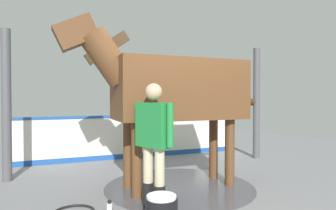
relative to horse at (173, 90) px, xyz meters
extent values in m
cube|color=gray|center=(0.06, -0.17, -1.61)|extent=(16.00, 16.00, 0.02)
cylinder|color=#4C4C54|center=(0.11, -0.04, -1.60)|extent=(2.46, 2.46, 0.00)
cube|color=silver|center=(1.02, 2.34, -1.10)|extent=(5.16, 2.02, 0.99)
cube|color=#1E4C99|center=(1.02, 2.34, -0.58)|extent=(5.17, 2.04, 0.06)
cube|color=#1E4C99|center=(1.02, 2.34, -1.54)|extent=(5.16, 2.02, 0.12)
cylinder|color=#4C4C51|center=(-1.90, 2.25, -0.26)|extent=(0.16, 0.16, 2.68)
cylinder|color=#4C4C51|center=(3.13, 0.33, -0.26)|extent=(0.16, 0.16, 2.68)
cube|color=brown|center=(0.11, -0.04, 0.00)|extent=(2.31, 1.65, 0.96)
cylinder|color=brown|center=(-0.73, 0.00, -1.04)|extent=(0.16, 0.16, 1.12)
cylinder|color=brown|center=(-0.55, 0.49, -1.04)|extent=(0.16, 0.16, 1.12)
cylinder|color=brown|center=(0.76, -0.57, -1.04)|extent=(0.16, 0.16, 1.12)
cylinder|color=brown|center=(0.95, -0.08, -1.04)|extent=(0.16, 0.16, 1.12)
cylinder|color=brown|center=(-0.99, 0.38, 0.47)|extent=(0.91, 0.69, 0.90)
cube|color=#382819|center=(-0.99, 0.38, 0.61)|extent=(0.66, 0.30, 0.55)
cube|color=brown|center=(-1.41, 0.54, 0.80)|extent=(0.71, 0.49, 0.56)
cylinder|color=#382819|center=(1.18, -0.45, -0.10)|extent=(0.70, 0.36, 0.35)
cylinder|color=black|center=(-0.84, -0.40, -1.43)|extent=(0.15, 0.15, 0.33)
cylinder|color=#C6B793|center=(-0.84, -0.40, -1.02)|extent=(0.13, 0.13, 0.49)
cylinder|color=black|center=(-0.82, -0.61, -1.43)|extent=(0.15, 0.15, 0.33)
cylinder|color=#C6B793|center=(-0.82, -0.61, -1.02)|extent=(0.13, 0.13, 0.49)
cube|color=#1E7F38|center=(-0.83, -0.50, -0.49)|extent=(0.26, 0.50, 0.58)
cylinder|color=#1E7F38|center=(-0.86, -0.22, -0.47)|extent=(0.09, 0.09, 0.55)
cylinder|color=#1E7F38|center=(-0.81, -0.79, -0.47)|extent=(0.09, 0.09, 0.55)
sphere|color=tan|center=(-0.83, -0.50, -0.05)|extent=(0.22, 0.22, 0.22)
cylinder|color=white|center=(-1.13, -0.99, -1.25)|extent=(0.34, 0.34, 0.03)
cylinder|color=white|center=(-1.38, -0.30, -1.52)|extent=(0.07, 0.07, 0.15)
cylinder|color=black|center=(-1.38, -0.30, -1.43)|extent=(0.05, 0.05, 0.03)
camera|label=1|loc=(-3.29, -3.44, -0.14)|focal=31.26mm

